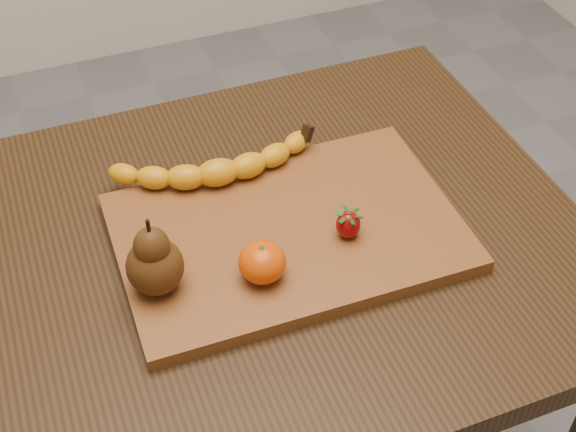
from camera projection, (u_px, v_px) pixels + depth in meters
name	position (u px, v px, depth m)	size (l,w,h in m)	color
table	(219.00, 300.00, 1.12)	(1.00, 0.70, 0.76)	black
cutting_board	(288.00, 232.00, 1.07)	(0.45, 0.30, 0.02)	brown
banana	(218.00, 173.00, 1.11)	(0.25, 0.07, 0.04)	orange
pear	(153.00, 255.00, 0.95)	(0.07, 0.07, 0.11)	#46260B
mandarin	(262.00, 262.00, 0.98)	(0.06, 0.06, 0.05)	#D84102
strawberry	(348.00, 224.00, 1.04)	(0.03, 0.03, 0.04)	#810305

